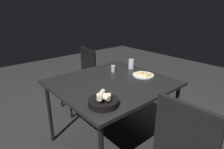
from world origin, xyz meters
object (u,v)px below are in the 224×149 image
pepper_shaker (113,69)px  chair_far (82,75)px  dining_table (112,86)px  bread_basket (104,101)px  beer_glass (131,64)px  pizza_plate (143,75)px

pepper_shaker → chair_far: chair_far is taller
dining_table → bread_basket: bearing=-138.0°
dining_table → chair_far: 0.94m
beer_glass → chair_far: chair_far is taller
beer_glass → bread_basket: bearing=-148.9°
pepper_shaker → beer_glass: bearing=-10.3°
beer_glass → pepper_shaker: beer_glass is taller
beer_glass → chair_far: size_ratio=0.13×
bread_basket → chair_far: bearing=65.5°
bread_basket → chair_far: 1.39m
pepper_shaker → pizza_plate: bearing=-62.5°
pizza_plate → beer_glass: bearing=71.5°
dining_table → pepper_shaker: (0.21, 0.22, 0.09)m
chair_far → pizza_plate: bearing=-79.5°
pepper_shaker → dining_table: bearing=-134.3°
dining_table → beer_glass: (0.47, 0.17, 0.11)m
pizza_plate → pepper_shaker: bearing=117.5°
dining_table → bread_basket: (-0.37, -0.34, 0.09)m
pizza_plate → chair_far: 1.05m
pizza_plate → bread_basket: size_ratio=0.97×
beer_glass → chair_far: (-0.28, 0.73, -0.28)m
dining_table → pepper_shaker: 0.32m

